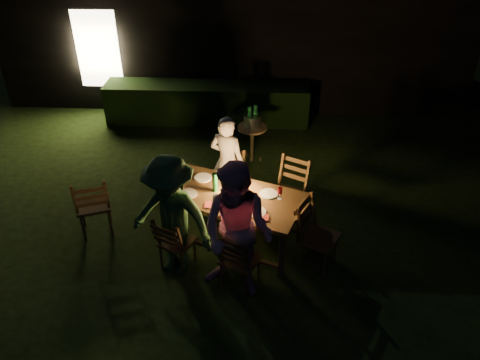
{
  "coord_description": "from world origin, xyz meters",
  "views": [
    {
      "loc": [
        0.65,
        -5.24,
        4.45
      ],
      "look_at": [
        0.37,
        0.14,
        0.88
      ],
      "focal_mm": 35.0,
      "sensor_mm": 36.0,
      "label": 1
    }
  ],
  "objects_px": {
    "chair_end": "(317,247)",
    "person_house_side": "(227,162)",
    "chair_far_right": "(287,203)",
    "bottle_bucket_a": "(249,119)",
    "chair_spare": "(95,215)",
    "person_opp_left": "(171,217)",
    "chair_near_right": "(239,269)",
    "chair_near_left": "(177,250)",
    "ice_bucket": "(252,121)",
    "side_table": "(252,131)",
    "dining_table": "(232,200)",
    "person_opp_right": "(238,233)",
    "bottle_bucket_b": "(255,117)",
    "chair_far_left": "(226,189)",
    "lantern": "(237,184)",
    "bottle_table": "(215,182)"
  },
  "relations": [
    {
      "from": "lantern",
      "to": "side_table",
      "type": "distance_m",
      "value": 2.23
    },
    {
      "from": "person_house_side",
      "to": "lantern",
      "type": "xyz_separation_m",
      "value": [
        0.19,
        -0.9,
        0.2
      ]
    },
    {
      "from": "person_opp_left",
      "to": "lantern",
      "type": "distance_m",
      "value": 1.01
    },
    {
      "from": "person_opp_right",
      "to": "bottle_bucket_b",
      "type": "height_order",
      "value": "person_opp_right"
    },
    {
      "from": "chair_near_left",
      "to": "side_table",
      "type": "xyz_separation_m",
      "value": [
        0.91,
        2.79,
        0.34
      ]
    },
    {
      "from": "chair_far_right",
      "to": "chair_near_left",
      "type": "bearing_deg",
      "value": 63.78
    },
    {
      "from": "chair_far_right",
      "to": "bottle_bucket_a",
      "type": "height_order",
      "value": "chair_far_right"
    },
    {
      "from": "chair_spare",
      "to": "person_opp_left",
      "type": "xyz_separation_m",
      "value": [
        1.27,
        -0.7,
        0.55
      ]
    },
    {
      "from": "chair_near_left",
      "to": "side_table",
      "type": "relative_size",
      "value": 1.29
    },
    {
      "from": "lantern",
      "to": "ice_bucket",
      "type": "relative_size",
      "value": 1.17
    },
    {
      "from": "dining_table",
      "to": "chair_far_right",
      "type": "bearing_deg",
      "value": 54.38
    },
    {
      "from": "person_opp_right",
      "to": "chair_far_right",
      "type": "bearing_deg",
      "value": 86.31
    },
    {
      "from": "person_house_side",
      "to": "ice_bucket",
      "type": "distance_m",
      "value": 1.35
    },
    {
      "from": "chair_far_right",
      "to": "lantern",
      "type": "bearing_deg",
      "value": 62.0
    },
    {
      "from": "chair_far_left",
      "to": "chair_end",
      "type": "xyz_separation_m",
      "value": [
        1.3,
        -1.31,
        0.02
      ]
    },
    {
      "from": "chair_near_right",
      "to": "lantern",
      "type": "distance_m",
      "value": 1.13
    },
    {
      "from": "bottle_bucket_b",
      "to": "bottle_bucket_a",
      "type": "bearing_deg",
      "value": -141.34
    },
    {
      "from": "chair_near_right",
      "to": "side_table",
      "type": "bearing_deg",
      "value": 115.74
    },
    {
      "from": "bottle_bucket_a",
      "to": "person_opp_right",
      "type": "bearing_deg",
      "value": -90.63
    },
    {
      "from": "dining_table",
      "to": "bottle_bucket_b",
      "type": "xyz_separation_m",
      "value": [
        0.26,
        2.27,
        0.14
      ]
    },
    {
      "from": "chair_far_left",
      "to": "chair_end",
      "type": "relative_size",
      "value": 0.95
    },
    {
      "from": "chair_near_right",
      "to": "person_opp_right",
      "type": "bearing_deg",
      "value": -81.27
    },
    {
      "from": "person_house_side",
      "to": "bottle_bucket_b",
      "type": "height_order",
      "value": "person_house_side"
    },
    {
      "from": "chair_far_right",
      "to": "bottle_bucket_a",
      "type": "bearing_deg",
      "value": -41.8
    },
    {
      "from": "chair_spare",
      "to": "dining_table",
      "type": "bearing_deg",
      "value": -22.48
    },
    {
      "from": "chair_near_right",
      "to": "side_table",
      "type": "xyz_separation_m",
      "value": [
        0.07,
        3.11,
        0.33
      ]
    },
    {
      "from": "bottle_table",
      "to": "chair_near_left",
      "type": "bearing_deg",
      "value": -125.39
    },
    {
      "from": "person_opp_right",
      "to": "lantern",
      "type": "height_order",
      "value": "person_opp_right"
    },
    {
      "from": "dining_table",
      "to": "side_table",
      "type": "distance_m",
      "value": 2.24
    },
    {
      "from": "dining_table",
      "to": "chair_near_left",
      "type": "bearing_deg",
      "value": -120.4
    },
    {
      "from": "side_table",
      "to": "bottle_bucket_a",
      "type": "distance_m",
      "value": 0.25
    },
    {
      "from": "chair_near_right",
      "to": "chair_spare",
      "type": "bearing_deg",
      "value": -177.5
    },
    {
      "from": "chair_far_right",
      "to": "ice_bucket",
      "type": "relative_size",
      "value": 3.43
    },
    {
      "from": "chair_end",
      "to": "person_house_side",
      "type": "distance_m",
      "value": 1.92
    },
    {
      "from": "person_opp_left",
      "to": "bottle_table",
      "type": "bearing_deg",
      "value": 76.29
    },
    {
      "from": "person_house_side",
      "to": "lantern",
      "type": "relative_size",
      "value": 4.32
    },
    {
      "from": "person_house_side",
      "to": "bottle_bucket_a",
      "type": "bearing_deg",
      "value": -82.4
    },
    {
      "from": "chair_near_right",
      "to": "person_opp_right",
      "type": "distance_m",
      "value": 0.63
    },
    {
      "from": "chair_near_left",
      "to": "bottle_bucket_b",
      "type": "distance_m",
      "value": 3.04
    },
    {
      "from": "lantern",
      "to": "chair_far_right",
      "type": "bearing_deg",
      "value": 34.39
    },
    {
      "from": "chair_near_left",
      "to": "bottle_bucket_b",
      "type": "xyz_separation_m",
      "value": [
        0.96,
        2.83,
        0.59
      ]
    },
    {
      "from": "chair_far_left",
      "to": "side_table",
      "type": "height_order",
      "value": "chair_far_left"
    },
    {
      "from": "person_house_side",
      "to": "person_opp_left",
      "type": "distance_m",
      "value": 1.64
    },
    {
      "from": "chair_far_right",
      "to": "person_opp_right",
      "type": "xyz_separation_m",
      "value": [
        -0.66,
        -1.45,
        0.61
      ]
    },
    {
      "from": "chair_near_left",
      "to": "bottle_bucket_a",
      "type": "bearing_deg",
      "value": 96.31
    },
    {
      "from": "chair_far_left",
      "to": "chair_far_right",
      "type": "height_order",
      "value": "chair_far_right"
    },
    {
      "from": "chair_near_right",
      "to": "person_opp_right",
      "type": "relative_size",
      "value": 0.52
    },
    {
      "from": "chair_spare",
      "to": "side_table",
      "type": "xyz_separation_m",
      "value": [
        2.2,
        2.14,
        0.3
      ]
    },
    {
      "from": "chair_near_left",
      "to": "person_opp_left",
      "type": "bearing_deg",
      "value": -86.03
    },
    {
      "from": "chair_far_right",
      "to": "bottle_bucket_b",
      "type": "xyz_separation_m",
      "value": [
        -0.53,
        1.74,
        0.55
      ]
    }
  ]
}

